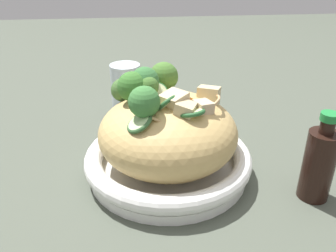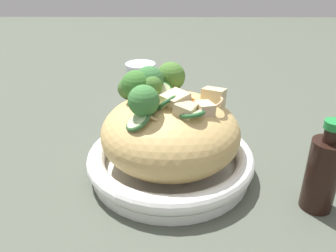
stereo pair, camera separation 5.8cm
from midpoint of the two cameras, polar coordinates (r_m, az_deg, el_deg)
The scene contains 9 objects.
ground_plane at distance 0.63m, azimuth 2.67°, elevation -7.53°, with size 3.00×3.00×0.00m, color #474E42.
serving_bowl at distance 0.61m, azimuth 2.72°, elevation -5.67°, with size 0.28×0.28×0.05m.
noodle_heap at distance 0.58m, azimuth 2.85°, elevation -1.13°, with size 0.23×0.23×0.13m.
broccoli_florets at distance 0.58m, azimuth -0.76°, elevation 6.41°, with size 0.18×0.13×0.08m.
carrot_coins at distance 0.59m, azimuth 2.44°, elevation 5.07°, with size 0.11×0.10×0.03m.
zucchini_slices at distance 0.53m, azimuth 2.10°, elevation 2.78°, with size 0.13×0.13×0.04m.
chicken_chunks at distance 0.55m, azimuth 7.10°, elevation 3.78°, with size 0.11×0.11×0.04m.
soy_sauce_bottle at distance 0.57m, azimuth 26.00°, elevation -6.91°, with size 0.05×0.05×0.15m.
drinking_glass at distance 0.85m, azimuth -2.70°, elevation 6.48°, with size 0.07×0.07×0.11m.
Camera 2 is at (-0.52, -0.00, 0.36)m, focal length 37.76 mm.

